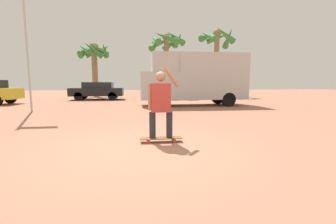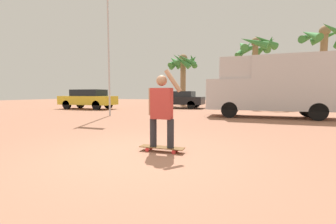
{
  "view_description": "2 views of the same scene",
  "coord_description": "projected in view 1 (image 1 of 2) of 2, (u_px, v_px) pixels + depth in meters",
  "views": [
    {
      "loc": [
        -0.16,
        -4.47,
        1.31
      ],
      "look_at": [
        0.51,
        0.61,
        0.65
      ],
      "focal_mm": 24.0,
      "sensor_mm": 36.0,
      "label": 1
    },
    {
      "loc": [
        1.96,
        -3.82,
        1.19
      ],
      "look_at": [
        0.22,
        1.1,
        0.76
      ],
      "focal_mm": 24.0,
      "sensor_mm": 36.0,
      "label": 2
    }
  ],
  "objects": [
    {
      "name": "palm_tree_center_background",
      "position": [
        167.0,
        44.0,
        20.67
      ],
      "size": [
        3.51,
        3.58,
        6.01
      ],
      "color": "#8E704C",
      "rests_on": "ground_plane"
    },
    {
      "name": "person_skateboarder",
      "position": [
        161.0,
        101.0,
        4.91
      ],
      "size": [
        0.7,
        0.22,
        1.58
      ],
      "color": "#28282D",
      "rests_on": "skateboard"
    },
    {
      "name": "skateboard",
      "position": [
        161.0,
        138.0,
        5.02
      ],
      "size": [
        0.94,
        0.24,
        0.1
      ],
      "color": "brown",
      "rests_on": "ground_plane"
    },
    {
      "name": "parked_car_black",
      "position": [
        98.0,
        90.0,
        17.96
      ],
      "size": [
        4.04,
        1.92,
        1.39
      ],
      "color": "black",
      "rests_on": "ground_plane"
    },
    {
      "name": "palm_tree_far_left",
      "position": [
        94.0,
        54.0,
        21.96
      ],
      "size": [
        3.35,
        3.27,
        5.28
      ],
      "color": "#8E704C",
      "rests_on": "ground_plane"
    },
    {
      "name": "camper_van",
      "position": [
        195.0,
        78.0,
        13.2
      ],
      "size": [
        6.09,
        2.01,
        3.0
      ],
      "color": "black",
      "rests_on": "ground_plane"
    },
    {
      "name": "palm_tree_near_van",
      "position": [
        217.0,
        43.0,
        22.08
      ],
      "size": [
        3.55,
        3.66,
        6.68
      ],
      "color": "#8E704C",
      "rests_on": "ground_plane"
    },
    {
      "name": "ground_plane",
      "position": [
        147.0,
        148.0,
        4.58
      ],
      "size": [
        80.0,
        80.0,
        0.0
      ],
      "primitive_type": "plane",
      "color": "#A36B51"
    },
    {
      "name": "flagpole",
      "position": [
        27.0,
        18.0,
        9.86
      ],
      "size": [
        1.14,
        0.12,
        7.28
      ],
      "color": "#B7B7BC",
      "rests_on": "ground_plane"
    }
  ]
}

